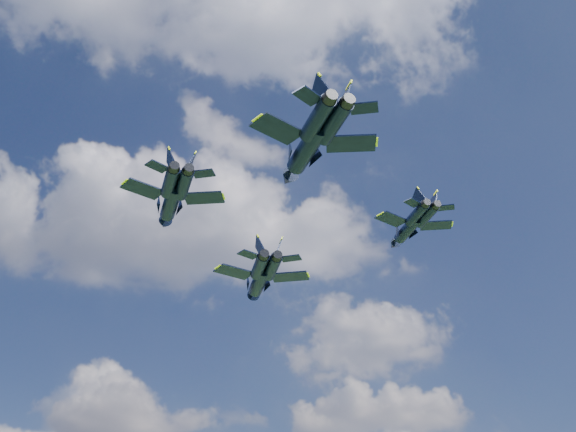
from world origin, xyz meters
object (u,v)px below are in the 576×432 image
at_px(jet_lead, 259,282).
at_px(jet_left, 171,203).
at_px(jet_slot, 305,150).
at_px(jet_right, 407,230).

distance_m(jet_lead, jet_left, 22.78).
distance_m(jet_left, jet_slot, 19.46).
bearing_deg(jet_lead, jet_left, -126.81).
distance_m(jet_lead, jet_slot, 32.84).
xyz_separation_m(jet_left, jet_slot, (15.26, -12.06, -0.50)).
relative_size(jet_right, jet_slot, 0.79).
distance_m(jet_right, jet_slot, 25.02).
relative_size(jet_left, jet_right, 1.14).
bearing_deg(jet_right, jet_left, -177.94).
relative_size(jet_lead, jet_right, 1.28).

